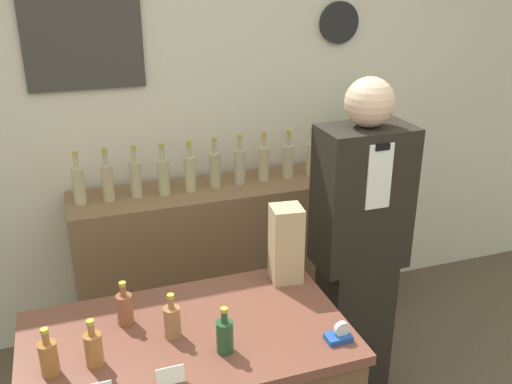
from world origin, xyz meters
TOP-DOWN VIEW (x-y plane):
  - back_wall at (-0.00, 2.00)m, footprint 5.20×0.09m
  - back_shelf at (0.20, 1.73)m, footprint 1.94×0.41m
  - shopkeeper at (0.55, 0.98)m, footprint 0.43×0.27m
  - potted_plant at (1.00, 1.70)m, footprint 0.30×0.30m
  - paper_bag at (0.07, 0.76)m, footprint 0.14×0.13m
  - tape_dispenser at (0.10, 0.31)m, footprint 0.09×0.06m
  - price_card_right at (-0.51, 0.28)m, footprint 0.09×0.02m
  - counter_bottle_0 at (-0.87, 0.45)m, footprint 0.06×0.06m
  - counter_bottle_1 at (-0.73, 0.45)m, footprint 0.06×0.06m
  - counter_bottle_2 at (-0.60, 0.66)m, footprint 0.06×0.06m
  - counter_bottle_3 at (-0.45, 0.52)m, footprint 0.06×0.06m
  - counter_bottle_4 at (-0.30, 0.38)m, footprint 0.06×0.06m
  - shelf_bottle_0 at (-0.69, 1.74)m, footprint 0.06×0.06m
  - shelf_bottle_1 at (-0.55, 1.74)m, footprint 0.06×0.06m
  - shelf_bottle_2 at (-0.40, 1.74)m, footprint 0.06×0.06m
  - shelf_bottle_3 at (-0.25, 1.72)m, footprint 0.06×0.06m
  - shelf_bottle_4 at (-0.10, 1.73)m, footprint 0.06×0.06m
  - shelf_bottle_5 at (0.04, 1.74)m, footprint 0.06×0.06m
  - shelf_bottle_6 at (0.19, 1.75)m, footprint 0.06×0.06m
  - shelf_bottle_7 at (0.34, 1.75)m, footprint 0.06×0.06m
  - shelf_bottle_8 at (0.48, 1.74)m, footprint 0.06×0.06m
  - shelf_bottle_9 at (0.63, 1.74)m, footprint 0.06×0.06m
  - shelf_bottle_10 at (0.78, 1.74)m, footprint 0.06×0.06m

SIDE VIEW (x-z plane):
  - back_shelf at x=0.20m, z-range 0.00..0.97m
  - shopkeeper at x=0.55m, z-range 0.00..1.69m
  - tape_dispenser at x=0.10m, z-range 0.90..0.97m
  - price_card_right at x=-0.51m, z-range 0.91..0.97m
  - counter_bottle_0 at x=-0.87m, z-range 0.89..1.06m
  - counter_bottle_1 at x=-0.73m, z-range 0.89..1.06m
  - counter_bottle_2 at x=-0.60m, z-range 0.89..1.06m
  - counter_bottle_3 at x=-0.45m, z-range 0.89..1.06m
  - counter_bottle_4 at x=-0.30m, z-range 0.89..1.06m
  - shelf_bottle_0 at x=-0.69m, z-range 0.93..1.22m
  - shelf_bottle_1 at x=-0.55m, z-range 0.93..1.22m
  - shelf_bottle_2 at x=-0.40m, z-range 0.93..1.22m
  - shelf_bottle_3 at x=-0.25m, z-range 0.93..1.22m
  - shelf_bottle_4 at x=-0.10m, z-range 0.93..1.22m
  - shelf_bottle_5 at x=0.04m, z-range 0.93..1.22m
  - shelf_bottle_6 at x=0.19m, z-range 0.93..1.22m
  - shelf_bottle_7 at x=0.34m, z-range 0.93..1.22m
  - shelf_bottle_8 at x=0.48m, z-range 0.93..1.22m
  - shelf_bottle_9 at x=0.63m, z-range 0.93..1.22m
  - shelf_bottle_10 at x=0.78m, z-range 0.93..1.22m
  - paper_bag at x=0.07m, z-range 0.91..1.24m
  - potted_plant at x=1.00m, z-range 1.00..1.40m
  - back_wall at x=0.00m, z-range 0.01..2.71m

